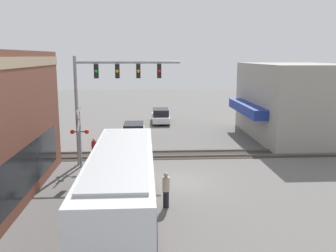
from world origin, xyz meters
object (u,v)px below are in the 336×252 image
Objects in this scene: city_bus at (122,186)px; parked_car_white at (161,116)px; parked_car_silver at (134,132)px; pedestrian_at_crossing at (94,150)px; crossing_signal at (80,132)px; pedestrian_near_bus at (166,190)px.

city_bus is 24.80m from parked_car_white.
parked_car_silver is 7.17m from pedestrian_at_crossing.
parked_car_white is (24.64, -2.60, -1.07)m from city_bus.
pedestrian_at_crossing reaches higher than parked_car_white.
parked_car_white is 15.78m from pedestrian_at_crossing.
parked_car_white is at bearing -18.61° from pedestrian_at_crossing.
parked_car_silver is at bearing -0.00° from city_bus.
city_bus is at bearing -160.08° from crossing_signal.
parked_car_white is 2.90× the size of pedestrian_at_crossing.
city_bus is 2.82m from pedestrian_near_bus.
crossing_signal is at bearing 157.26° from parked_car_silver.
city_bus is 2.26× the size of parked_car_white.
crossing_signal is 2.26× the size of pedestrian_at_crossing.
parked_car_silver is at bearing -22.74° from crossing_signal.
crossing_signal reaches higher than pedestrian_near_bus.
pedestrian_near_bus is (-14.56, -1.92, 0.18)m from parked_car_silver.
city_bus is at bearing 173.98° from parked_car_white.
crossing_signal is 0.78× the size of parked_car_white.
city_bus reaches higher than parked_car_silver.
city_bus is 2.29× the size of parked_car_silver.
crossing_signal is (8.81, 3.19, 0.52)m from city_bus.
crossing_signal is at bearing 139.22° from pedestrian_at_crossing.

